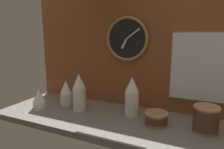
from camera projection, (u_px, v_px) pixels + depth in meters
The scene contains 10 objects.
ground_plane at pixel (115, 120), 1.30m from camera, with size 1.60×0.56×0.04m, color slate.
wall_tiled_back at pixel (130, 35), 1.43m from camera, with size 1.60×0.03×1.05m.
cup_stack_center_left at pixel (79, 92), 1.40m from camera, with size 0.09×0.09×0.26m.
cup_stack_far_left at pixel (39, 99), 1.43m from camera, with size 0.09×0.09×0.15m.
cup_stack_left at pixel (66, 93), 1.52m from camera, with size 0.09×0.09×0.19m.
cup_stack_center_right at pixel (132, 96), 1.32m from camera, with size 0.09×0.09×0.26m.
bowl_stack_right at pixel (156, 118), 1.19m from camera, with size 0.14×0.14×0.08m.
bowl_stack_far_right at pixel (206, 119), 1.09m from camera, with size 0.14×0.14×0.15m.
wall_clock at pixel (127, 39), 1.42m from camera, with size 0.31×0.03×0.31m.
menu_board at pixel (209, 68), 1.24m from camera, with size 0.47×0.01×0.45m.
Camera 1 is at (0.50, -1.11, 0.53)m, focal length 32.00 mm.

